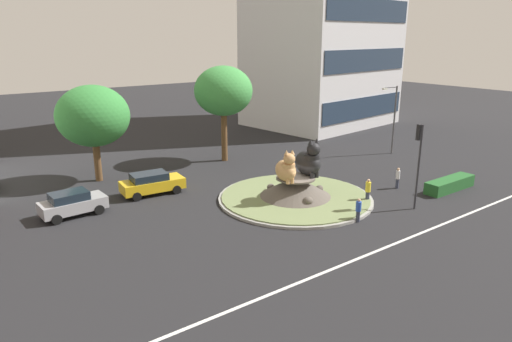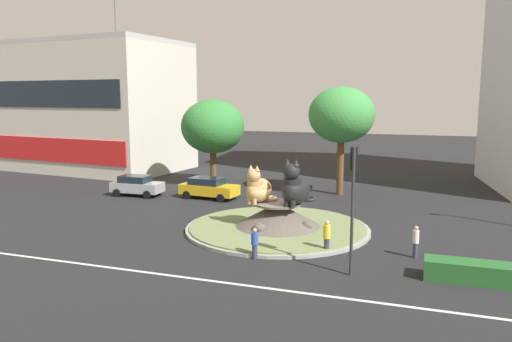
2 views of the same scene
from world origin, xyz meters
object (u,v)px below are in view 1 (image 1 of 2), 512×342
hatchback_near_shophouse (152,183)px  sedan_on_far_lane (72,203)px  cat_statue_black (309,161)px  broadleaf_tree_behind_island (223,91)px  pedestrian_white_shirt (398,177)px  second_tree_near_tower (93,116)px  streetlight_arm (393,115)px  pedestrian_yellow_shirt (368,190)px  pedestrian_blue_shirt (358,210)px  cat_statue_calico (286,169)px  traffic_light_mast (419,151)px

hatchback_near_shophouse → sedan_on_far_lane: bearing=-166.2°
cat_statue_black → broadleaf_tree_behind_island: bearing=-174.2°
pedestrian_white_shirt → second_tree_near_tower: bearing=34.6°
streetlight_arm → pedestrian_yellow_shirt: streetlight_arm is taller
streetlight_arm → pedestrian_blue_shirt: (-15.92, -9.98, -3.05)m
cat_statue_calico → broadleaf_tree_behind_island: (2.84, 12.34, 3.94)m
cat_statue_calico → traffic_light_mast: bearing=62.3°
second_tree_near_tower → streetlight_arm: second_tree_near_tower is taller
pedestrian_white_shirt → pedestrian_yellow_shirt: pedestrian_yellow_shirt is taller
broadleaf_tree_behind_island → pedestrian_yellow_shirt: 16.61m
broadleaf_tree_behind_island → pedestrian_white_shirt: bearing=-67.1°
cat_statue_black → traffic_light_mast: 7.41m
pedestrian_blue_shirt → pedestrian_yellow_shirt: size_ratio=0.89×
traffic_light_mast → pedestrian_blue_shirt: size_ratio=3.74×
streetlight_arm → pedestrian_blue_shirt: size_ratio=4.31×
cat_statue_black → broadleaf_tree_behind_island: broadleaf_tree_behind_island is taller
cat_statue_calico → traffic_light_mast: size_ratio=0.40×
pedestrian_blue_shirt → sedan_on_far_lane: sedan_on_far_lane is taller
cat_statue_calico → sedan_on_far_lane: 14.29m
cat_statue_calico → hatchback_near_shophouse: 10.13m
streetlight_arm → pedestrian_white_shirt: bearing=49.3°
traffic_light_mast → pedestrian_yellow_shirt: size_ratio=3.35×
broadleaf_tree_behind_island → pedestrian_yellow_shirt: (1.95, -15.54, -5.54)m
cat_statue_black → second_tree_near_tower: second_tree_near_tower is taller
second_tree_near_tower → pedestrian_blue_shirt: (10.33, -18.27, -4.45)m
pedestrian_yellow_shirt → pedestrian_white_shirt: bearing=-140.2°
traffic_light_mast → streetlight_arm: (11.11, 10.62, -0.13)m
second_tree_near_tower → pedestrian_blue_shirt: second_tree_near_tower is taller
pedestrian_blue_shirt → hatchback_near_shophouse: size_ratio=0.33×
pedestrian_white_shirt → sedan_on_far_lane: size_ratio=0.39×
broadleaf_tree_behind_island → traffic_light_mast: bearing=-78.9°
second_tree_near_tower → pedestrian_yellow_shirt: (13.52, -16.29, -4.35)m
cat_statue_calico → pedestrian_white_shirt: 9.55m
second_tree_near_tower → pedestrian_blue_shirt: 21.45m
cat_statue_calico → sedan_on_far_lane: cat_statue_calico is taller
pedestrian_blue_shirt → traffic_light_mast: bearing=-147.8°
traffic_light_mast → pedestrian_white_shirt: 5.32m
second_tree_near_tower → streetlight_arm: 27.56m
pedestrian_blue_shirt → hatchback_near_shophouse: (-8.23, 12.65, 0.04)m
traffic_light_mast → streetlight_arm: streetlight_arm is taller
cat_statue_black → sedan_on_far_lane: cat_statue_black is taller
pedestrian_white_shirt → hatchback_near_shophouse: size_ratio=0.35×
traffic_light_mast → broadleaf_tree_behind_island: (-3.55, 18.16, 2.46)m
hatchback_near_shophouse → pedestrian_white_shirt: bearing=-27.2°
broadleaf_tree_behind_island → second_tree_near_tower: size_ratio=1.14×
pedestrian_blue_shirt → streetlight_arm: bearing=-108.1°
pedestrian_yellow_shirt → second_tree_near_tower: bearing=-20.3°
cat_statue_black → broadleaf_tree_behind_island: (0.61, 12.18, 3.77)m
cat_statue_black → hatchback_near_shophouse: 11.64m
second_tree_near_tower → streetlight_arm: (26.24, -8.30, -1.40)m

